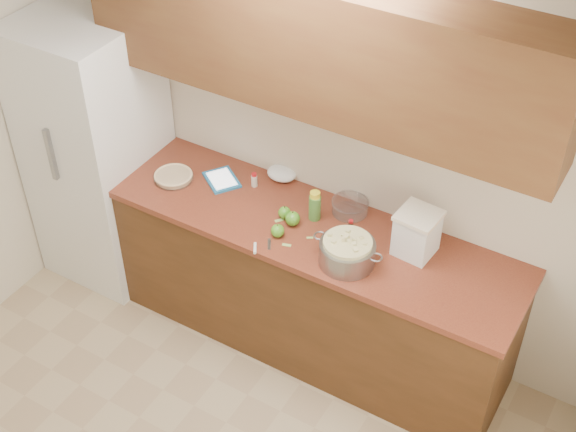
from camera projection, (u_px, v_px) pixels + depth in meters
The scene contains 20 objects.
room_shell at pixel (118, 351), 3.28m from camera, with size 3.60×3.60×3.60m.
counter_run at pixel (297, 280), 4.79m from camera, with size 2.64×0.68×0.92m.
upper_cabinets at pixel (315, 44), 3.94m from camera, with size 2.60×0.34×0.70m, color brown.
fridge at pixel (98, 151), 5.05m from camera, with size 0.70×0.70×1.80m, color white.
pie at pixel (173, 176), 4.78m from camera, with size 0.24×0.24×0.04m.
colander at pixel (347, 252), 4.20m from camera, with size 0.40×0.30×0.15m.
flour_canister at pixel (417, 233), 4.22m from camera, with size 0.23×0.23×0.26m.
tablet at pixel (222, 180), 4.78m from camera, with size 0.28×0.27×0.02m.
paring_knife at pixel (257, 248), 4.32m from camera, with size 0.10×0.16×0.02m.
lemon_bottle at pixel (315, 206), 4.46m from camera, with size 0.07×0.07×0.18m.
cinnamon_shaker at pixel (254, 180), 4.72m from camera, with size 0.04×0.04×0.09m.
vanilla_bottle at pixel (351, 226), 4.40m from camera, with size 0.03×0.03×0.08m.
mixing_bowl at pixel (350, 206), 4.53m from camera, with size 0.22×0.22×0.08m.
paper_towel at pixel (282, 173), 4.78m from camera, with size 0.18×0.15×0.08m, color white.
apple_left at pixel (284, 213), 4.50m from camera, with size 0.07×0.07×0.08m.
apple_center at pixel (293, 219), 4.45m from camera, with size 0.08×0.08×0.10m.
apple_front at pixel (278, 231), 4.38m from camera, with size 0.08×0.08×0.09m.
peel_a at pixel (287, 245), 4.34m from camera, with size 0.05×0.02×0.00m, color #A3C560.
peel_b at pixel (310, 238), 4.39m from camera, with size 0.04×0.01×0.00m, color #A3C560.
peel_c at pixel (279, 220), 4.50m from camera, with size 0.05×0.02×0.00m, color #A3C560.
Camera 1 is at (1.70, -1.50, 3.83)m, focal length 50.00 mm.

